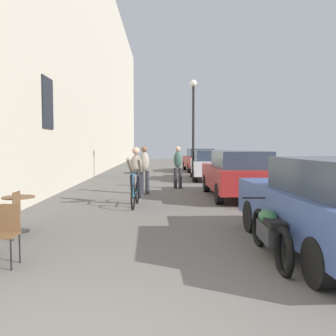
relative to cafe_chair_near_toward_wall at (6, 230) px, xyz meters
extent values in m
cube|color=#B7AD99|center=(-1.75, 11.49, 6.43)|extent=(0.50, 68.00, 13.89)
cube|color=black|center=(-1.48, 6.84, 2.64)|extent=(0.04, 1.10, 1.70)
cylinder|color=black|center=(0.17, -0.24, -0.29)|extent=(0.02, 0.02, 0.45)
cylinder|color=black|center=(0.16, 0.09, -0.29)|extent=(0.02, 0.02, 0.45)
cube|color=brown|center=(0.00, -0.08, -0.06)|extent=(0.39, 0.39, 0.02)
cube|color=brown|center=(0.00, 0.10, 0.16)|extent=(0.34, 0.03, 0.42)
cylinder|color=black|center=(-0.62, 2.06, -0.51)|extent=(0.40, 0.40, 0.02)
cylinder|color=black|center=(-0.62, 2.06, -0.16)|extent=(0.05, 0.05, 0.67)
cylinder|color=brown|center=(-0.62, 2.06, 0.19)|extent=(0.64, 0.64, 0.02)
cylinder|color=black|center=(-0.78, 1.67, -0.29)|extent=(0.02, 0.02, 0.45)
cylinder|color=black|center=(-0.46, 1.35, -0.29)|extent=(0.02, 0.02, 0.45)
cylinder|color=black|center=(-0.46, 1.67, -0.29)|extent=(0.02, 0.02, 0.45)
cube|color=brown|center=(-0.62, 1.51, -0.06)|extent=(0.38, 0.38, 0.02)
cube|color=brown|center=(-0.44, 1.51, 0.16)|extent=(0.02, 0.34, 0.42)
cylinder|color=black|center=(-1.01, 2.19, -0.29)|extent=(0.02, 0.02, 0.45)
torus|color=black|center=(1.51, 4.56, -0.19)|extent=(0.08, 0.71, 0.71)
torus|color=black|center=(1.56, 5.61, -0.19)|extent=(0.08, 0.71, 0.71)
cylinder|color=#286084|center=(1.55, 5.52, 0.10)|extent=(0.05, 0.22, 0.58)
cylinder|color=#286084|center=(1.53, 5.02, 0.43)|extent=(0.07, 0.83, 0.14)
cylinder|color=#286084|center=(1.51, 4.58, 0.15)|extent=(0.04, 0.09, 0.67)
cylinder|color=#286084|center=(1.54, 5.11, -0.15)|extent=(0.08, 1.00, 0.12)
cylinder|color=black|center=(1.51, 4.61, 0.48)|extent=(0.52, 0.05, 0.03)
ellipsoid|color=black|center=(1.55, 5.43, 0.41)|extent=(0.12, 0.24, 0.06)
ellipsoid|color=gray|center=(1.55, 5.35, 0.69)|extent=(0.36, 0.36, 0.59)
sphere|color=tan|center=(1.54, 5.31, 1.08)|extent=(0.22, 0.22, 0.22)
cylinder|color=#26262D|center=(1.64, 5.27, 0.03)|extent=(0.15, 0.40, 0.75)
cylinder|color=#26262D|center=(1.44, 5.27, 0.03)|extent=(0.15, 0.40, 0.75)
cylinder|color=gray|center=(1.67, 4.95, 0.68)|extent=(0.11, 0.75, 0.48)
cylinder|color=gray|center=(1.39, 4.96, 0.68)|extent=(0.14, 0.75, 0.48)
cylinder|color=#26262D|center=(1.79, 7.59, -0.09)|extent=(0.14, 0.14, 0.85)
cylinder|color=#26262D|center=(1.59, 7.60, -0.09)|extent=(0.14, 0.14, 0.85)
ellipsoid|color=#9E9384|center=(1.69, 7.59, 0.67)|extent=(0.36, 0.27, 0.67)
sphere|color=brown|center=(1.69, 7.59, 1.10)|extent=(0.22, 0.22, 0.22)
cylinder|color=#26262D|center=(2.87, 9.29, -0.09)|extent=(0.14, 0.14, 0.85)
cylinder|color=#26262D|center=(3.07, 9.27, -0.09)|extent=(0.14, 0.14, 0.85)
ellipsoid|color=#38564C|center=(2.97, 9.28, 0.66)|extent=(0.37, 0.28, 0.67)
sphere|color=tan|center=(2.97, 9.28, 1.10)|extent=(0.22, 0.22, 0.22)
cylinder|color=black|center=(3.85, 12.13, 1.78)|extent=(0.12, 0.12, 4.60)
sphere|color=silver|center=(3.85, 12.13, 4.22)|extent=(0.32, 0.32, 0.32)
cube|color=#384C84|center=(5.00, 0.54, 0.16)|extent=(1.96, 4.45, 0.72)
cylinder|color=black|center=(4.12, 1.96, -0.20)|extent=(0.22, 0.64, 0.63)
cylinder|color=black|center=(5.78, 2.01, -0.20)|extent=(0.22, 0.64, 0.63)
cylinder|color=black|center=(4.22, -0.94, -0.20)|extent=(0.22, 0.64, 0.63)
cube|color=maroon|center=(4.84, 6.80, 0.16)|extent=(1.84, 4.43, 0.72)
cube|color=#283342|center=(4.85, 6.27, 0.79)|extent=(1.54, 2.40, 0.54)
cylinder|color=black|center=(4.01, 8.26, -0.20)|extent=(0.21, 0.64, 0.64)
cylinder|color=black|center=(5.68, 8.27, -0.20)|extent=(0.21, 0.64, 0.64)
cylinder|color=black|center=(4.01, 5.34, -0.20)|extent=(0.21, 0.64, 0.64)
cylinder|color=black|center=(5.68, 5.34, -0.20)|extent=(0.21, 0.64, 0.64)
cube|color=#B7B7BC|center=(4.78, 13.17, 0.14)|extent=(1.93, 4.33, 0.69)
cube|color=#283342|center=(4.76, 12.66, 0.74)|extent=(1.57, 2.36, 0.52)
cylinder|color=black|center=(4.03, 14.61, -0.21)|extent=(0.22, 0.62, 0.62)
cylinder|color=black|center=(5.63, 14.55, -0.21)|extent=(0.22, 0.62, 0.62)
cylinder|color=black|center=(3.92, 11.80, -0.21)|extent=(0.22, 0.62, 0.62)
cylinder|color=black|center=(5.53, 11.74, -0.21)|extent=(0.22, 0.62, 0.62)
cube|color=maroon|center=(4.86, 18.98, 0.15)|extent=(1.95, 4.39, 0.71)
cube|color=#283342|center=(4.87, 18.46, 0.76)|extent=(1.59, 2.39, 0.52)
cylinder|color=black|center=(3.99, 20.38, -0.20)|extent=(0.22, 0.63, 0.62)
cylinder|color=black|center=(5.62, 20.43, -0.20)|extent=(0.22, 0.63, 0.62)
cylinder|color=black|center=(4.09, 17.52, -0.20)|extent=(0.22, 0.63, 0.62)
cylinder|color=black|center=(5.72, 17.57, -0.20)|extent=(0.22, 0.63, 0.62)
torus|color=black|center=(4.00, 1.00, -0.22)|extent=(0.11, 0.69, 0.69)
torus|color=black|center=(3.95, -0.45, -0.22)|extent=(0.13, 0.70, 0.70)
cube|color=#333338|center=(3.98, 0.27, -0.12)|extent=(0.27, 0.77, 0.28)
ellipsoid|color=#23512D|center=(3.98, 0.37, 0.10)|extent=(0.30, 0.53, 0.24)
cube|color=black|center=(3.96, 0.00, 0.08)|extent=(0.26, 0.45, 0.10)
cylinder|color=black|center=(4.00, 0.90, 0.33)|extent=(0.62, 0.05, 0.03)
camera|label=1|loc=(2.27, -5.22, 1.24)|focal=38.29mm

